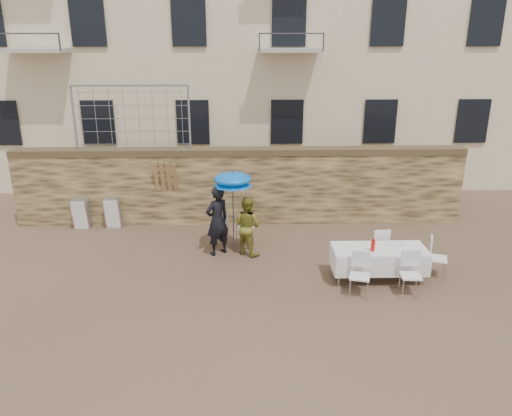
{
  "coord_description": "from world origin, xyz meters",
  "views": [
    {
      "loc": [
        0.12,
        -9.04,
        5.32
      ],
      "look_at": [
        0.4,
        2.2,
        1.4
      ],
      "focal_mm": 35.0,
      "sensor_mm": 36.0,
      "label": 1
    }
  ],
  "objects_px": {
    "banquet_table": "(379,250)",
    "table_chair_back": "(378,246)",
    "table_chair_side": "(438,257)",
    "chair_stack_right": "(114,211)",
    "soda_bottle": "(373,245)",
    "man_suit": "(217,221)",
    "table_chair_front_right": "(411,275)",
    "couple_chair_right": "(245,228)",
    "chair_stack_left": "(83,212)",
    "table_chair_front_left": "(360,275)",
    "couple_chair_left": "(219,228)",
    "umbrella": "(233,182)",
    "woman_dress": "(247,226)"
  },
  "relations": [
    {
      "from": "woman_dress",
      "to": "banquet_table",
      "type": "bearing_deg",
      "value": -168.28
    },
    {
      "from": "banquet_table",
      "to": "table_chair_side",
      "type": "xyz_separation_m",
      "value": [
        1.4,
        0.1,
        -0.25
      ]
    },
    {
      "from": "man_suit",
      "to": "banquet_table",
      "type": "height_order",
      "value": "man_suit"
    },
    {
      "from": "soda_bottle",
      "to": "table_chair_front_left",
      "type": "xyz_separation_m",
      "value": [
        -0.4,
        -0.6,
        -0.43
      ]
    },
    {
      "from": "chair_stack_right",
      "to": "table_chair_back",
      "type": "bearing_deg",
      "value": -21.18
    },
    {
      "from": "umbrella",
      "to": "table_chair_side",
      "type": "xyz_separation_m",
      "value": [
        4.72,
        -1.49,
        -1.41
      ]
    },
    {
      "from": "table_chair_side",
      "to": "chair_stack_left",
      "type": "height_order",
      "value": "table_chair_side"
    },
    {
      "from": "banquet_table",
      "to": "table_chair_back",
      "type": "distance_m",
      "value": 0.86
    },
    {
      "from": "couple_chair_right",
      "to": "chair_stack_left",
      "type": "distance_m",
      "value": 4.94
    },
    {
      "from": "soda_bottle",
      "to": "chair_stack_left",
      "type": "bearing_deg",
      "value": 153.99
    },
    {
      "from": "couple_chair_right",
      "to": "chair_stack_left",
      "type": "bearing_deg",
      "value": -1.76
    },
    {
      "from": "table_chair_back",
      "to": "table_chair_side",
      "type": "height_order",
      "value": "same"
    },
    {
      "from": "table_chair_side",
      "to": "chair_stack_right",
      "type": "height_order",
      "value": "table_chair_side"
    },
    {
      "from": "table_chair_back",
      "to": "couple_chair_left",
      "type": "bearing_deg",
      "value": -24.07
    },
    {
      "from": "soda_bottle",
      "to": "table_chair_front_right",
      "type": "bearing_deg",
      "value": -40.6
    },
    {
      "from": "couple_chair_right",
      "to": "soda_bottle",
      "type": "height_order",
      "value": "soda_bottle"
    },
    {
      "from": "couple_chair_right",
      "to": "table_chair_side",
      "type": "relative_size",
      "value": 1.0
    },
    {
      "from": "couple_chair_left",
      "to": "chair_stack_left",
      "type": "bearing_deg",
      "value": -44.22
    },
    {
      "from": "couple_chair_right",
      "to": "table_chair_front_left",
      "type": "xyz_separation_m",
      "value": [
        2.42,
        -2.79,
        0.0
      ]
    },
    {
      "from": "banquet_table",
      "to": "table_chair_front_right",
      "type": "distance_m",
      "value": 0.94
    },
    {
      "from": "chair_stack_left",
      "to": "table_chair_side",
      "type": "bearing_deg",
      "value": -20.56
    },
    {
      "from": "couple_chair_left",
      "to": "table_chair_side",
      "type": "relative_size",
      "value": 1.0
    },
    {
      "from": "couple_chair_left",
      "to": "table_chair_front_right",
      "type": "distance_m",
      "value": 5.06
    },
    {
      "from": "couple_chair_right",
      "to": "table_chair_side",
      "type": "height_order",
      "value": "same"
    },
    {
      "from": "couple_chair_right",
      "to": "umbrella",
      "type": "bearing_deg",
      "value": 72.02
    },
    {
      "from": "couple_chair_left",
      "to": "banquet_table",
      "type": "xyz_separation_m",
      "value": [
        3.72,
        -2.04,
        0.25
      ]
    },
    {
      "from": "table_chair_back",
      "to": "table_chair_side",
      "type": "distance_m",
      "value": 1.39
    },
    {
      "from": "table_chair_front_right",
      "to": "table_chair_side",
      "type": "xyz_separation_m",
      "value": [
        0.9,
        0.85,
        0.0
      ]
    },
    {
      "from": "banquet_table",
      "to": "table_chair_front_right",
      "type": "height_order",
      "value": "table_chair_front_right"
    },
    {
      "from": "woman_dress",
      "to": "soda_bottle",
      "type": "bearing_deg",
      "value": -172.27
    },
    {
      "from": "couple_chair_right",
      "to": "chair_stack_right",
      "type": "height_order",
      "value": "couple_chair_right"
    },
    {
      "from": "chair_stack_left",
      "to": "man_suit",
      "type": "bearing_deg",
      "value": -26.88
    },
    {
      "from": "man_suit",
      "to": "chair_stack_left",
      "type": "relative_size",
      "value": 1.96
    },
    {
      "from": "chair_stack_right",
      "to": "table_chair_front_right",
      "type": "bearing_deg",
      "value": -30.24
    },
    {
      "from": "banquet_table",
      "to": "umbrella",
      "type": "bearing_deg",
      "value": 154.39
    },
    {
      "from": "man_suit",
      "to": "chair_stack_right",
      "type": "xyz_separation_m",
      "value": [
        -3.11,
        2.03,
        -0.44
      ]
    },
    {
      "from": "umbrella",
      "to": "woman_dress",
      "type": "bearing_deg",
      "value": -15.95
    },
    {
      "from": "banquet_table",
      "to": "chair_stack_right",
      "type": "bearing_deg",
      "value": 152.71
    },
    {
      "from": "banquet_table",
      "to": "chair_stack_left",
      "type": "height_order",
      "value": "chair_stack_left"
    },
    {
      "from": "banquet_table",
      "to": "table_chair_back",
      "type": "xyz_separation_m",
      "value": [
        0.2,
        0.8,
        -0.25
      ]
    },
    {
      "from": "man_suit",
      "to": "chair_stack_left",
      "type": "height_order",
      "value": "man_suit"
    },
    {
      "from": "woman_dress",
      "to": "soda_bottle",
      "type": "relative_size",
      "value": 5.86
    },
    {
      "from": "couple_chair_left",
      "to": "table_chair_front_right",
      "type": "bearing_deg",
      "value": 122.59
    },
    {
      "from": "soda_bottle",
      "to": "chair_stack_right",
      "type": "distance_m",
      "value": 7.59
    },
    {
      "from": "banquet_table",
      "to": "table_chair_front_right",
      "type": "xyz_separation_m",
      "value": [
        0.5,
        -0.75,
        -0.25
      ]
    },
    {
      "from": "soda_bottle",
      "to": "table_chair_front_left",
      "type": "height_order",
      "value": "soda_bottle"
    },
    {
      "from": "soda_bottle",
      "to": "chair_stack_left",
      "type": "distance_m",
      "value": 8.39
    },
    {
      "from": "man_suit",
      "to": "table_chair_front_right",
      "type": "height_order",
      "value": "man_suit"
    },
    {
      "from": "table_chair_front_right",
      "to": "chair_stack_left",
      "type": "relative_size",
      "value": 1.04
    },
    {
      "from": "couple_chair_left",
      "to": "woman_dress",
      "type": "bearing_deg",
      "value": 119.82
    }
  ]
}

